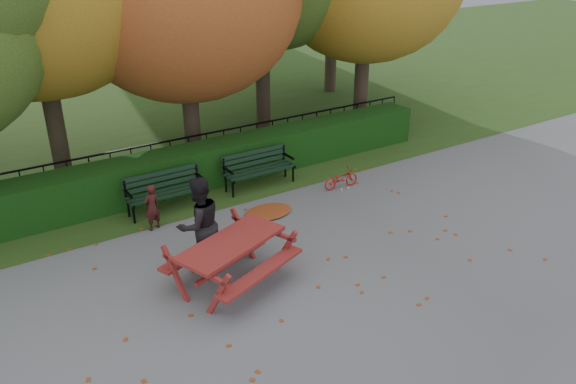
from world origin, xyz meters
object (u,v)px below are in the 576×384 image
child (152,207)px  bench_right (258,166)px  picnic_table (231,251)px  adult (200,225)px  bench_left (165,188)px  bicycle (341,178)px

child → bench_right: bearing=175.0°
picnic_table → adult: bearing=87.5°
bench_left → child: 0.94m
bench_left → adult: bearing=-97.6°
bench_left → child: size_ratio=1.76×
bench_left → child: bearing=-128.2°
picnic_table → bicycle: picnic_table is taller
bench_left → child: (-0.58, -0.74, -0.01)m
child → adult: size_ratio=0.55×
bench_right → child: child is taller
child → bicycle: size_ratio=1.10×
bench_right → adult: size_ratio=0.98×
picnic_table → bench_right: bearing=33.6°
picnic_table → bicycle: (4.16, 2.22, -0.43)m
bench_right → bench_left: bearing=180.0°
child → adult: adult is taller
adult → child: bearing=-90.3°
bench_right → adult: 3.87m
bench_right → picnic_table: (-2.52, -3.44, 0.15)m
bench_right → picnic_table: 4.27m
bench_right → bicycle: 2.06m
bench_right → bicycle: bench_right is taller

